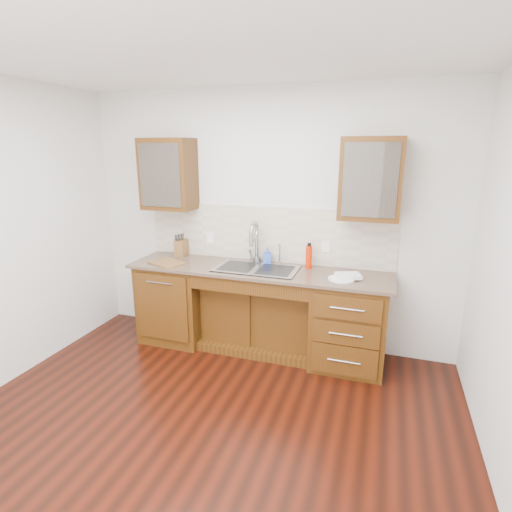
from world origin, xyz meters
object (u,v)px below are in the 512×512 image
(cutting_board, at_px, (167,263))
(plate, at_px, (341,279))
(soap_bottle, at_px, (267,256))
(water_bottle, at_px, (309,257))
(knife_block, at_px, (181,248))

(cutting_board, bearing_deg, plate, 1.16)
(soap_bottle, relative_size, cutting_board, 0.48)
(water_bottle, relative_size, knife_block, 1.27)
(knife_block, relative_size, cutting_board, 0.51)
(water_bottle, distance_m, plate, 0.46)
(plate, bearing_deg, knife_block, 170.94)
(soap_bottle, xyz_separation_m, cutting_board, (-1.02, -0.33, -0.08))
(soap_bottle, height_order, water_bottle, water_bottle)
(water_bottle, distance_m, cutting_board, 1.50)
(water_bottle, height_order, knife_block, water_bottle)
(soap_bottle, bearing_deg, cutting_board, -178.05)
(soap_bottle, distance_m, cutting_board, 1.07)
(plate, distance_m, cutting_board, 1.83)
(plate, relative_size, cutting_board, 0.68)
(knife_block, bearing_deg, cutting_board, -93.23)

